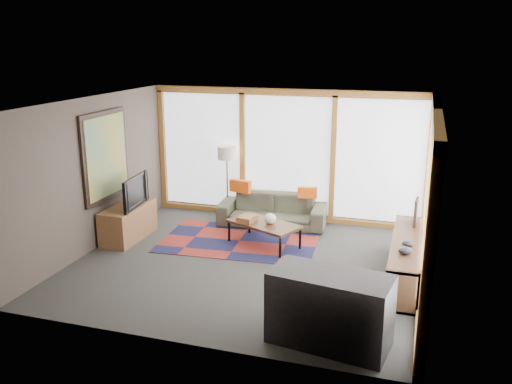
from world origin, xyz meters
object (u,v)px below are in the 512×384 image
(sofa, at_px, (272,210))
(bookshelf, at_px, (406,259))
(floor_lamp, at_px, (227,182))
(bar_counter, at_px, (330,309))
(television, at_px, (131,191))
(coffee_table, at_px, (264,234))
(tv_console, at_px, (128,222))

(sofa, bearing_deg, bookshelf, -38.66)
(floor_lamp, height_order, bar_counter, floor_lamp)
(television, relative_size, bar_counter, 0.70)
(bookshelf, distance_m, television, 4.82)
(sofa, bearing_deg, television, -150.09)
(sofa, height_order, coffee_table, sofa)
(sofa, distance_m, television, 2.73)
(coffee_table, bearing_deg, bookshelf, -15.14)
(bookshelf, xyz_separation_m, television, (-4.77, 0.24, 0.60))
(coffee_table, relative_size, television, 1.27)
(tv_console, bearing_deg, television, -9.54)
(television, bearing_deg, sofa, -61.30)
(sofa, bearing_deg, tv_console, -151.55)
(tv_console, bearing_deg, bar_counter, -30.70)
(bar_counter, bearing_deg, floor_lamp, 133.00)
(floor_lamp, height_order, tv_console, floor_lamp)
(coffee_table, xyz_separation_m, bar_counter, (1.64, -2.83, 0.24))
(floor_lamp, height_order, bookshelf, floor_lamp)
(floor_lamp, xyz_separation_m, tv_console, (-1.28, -1.71, -0.42))
(coffee_table, distance_m, tv_console, 2.48)
(coffee_table, xyz_separation_m, television, (-2.35, -0.42, 0.69))
(television, bearing_deg, bar_counter, -126.94)
(television, bearing_deg, tv_console, 74.66)
(television, bearing_deg, coffee_table, -85.74)
(coffee_table, bearing_deg, bar_counter, -59.83)
(television, xyz_separation_m, bar_counter, (3.99, -2.41, -0.46))
(sofa, xyz_separation_m, television, (-2.19, -1.51, 0.60))
(floor_lamp, height_order, coffee_table, floor_lamp)
(sofa, height_order, bookshelf, bookshelf)
(tv_console, bearing_deg, coffee_table, 9.28)
(floor_lamp, bearing_deg, bookshelf, -28.73)
(sofa, bearing_deg, coffee_table, -86.47)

